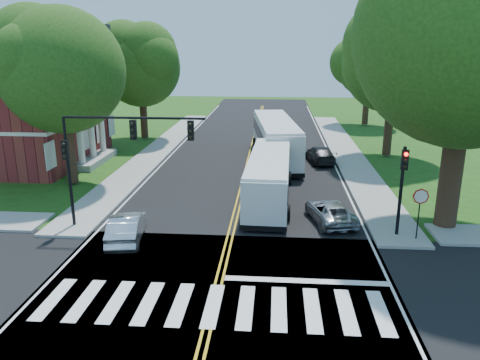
# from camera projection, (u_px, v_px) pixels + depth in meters

# --- Properties ---
(ground) EXTENTS (140.00, 140.00, 0.00)m
(ground) POSITION_uv_depth(u_px,v_px,m) (215.00, 298.00, 17.50)
(ground) COLOR #1E4511
(ground) RESTS_ON ground
(road) EXTENTS (14.00, 96.00, 0.01)m
(road) POSITION_uv_depth(u_px,v_px,m) (246.00, 172.00, 34.73)
(road) COLOR black
(road) RESTS_ON ground
(cross_road) EXTENTS (60.00, 12.00, 0.01)m
(cross_road) POSITION_uv_depth(u_px,v_px,m) (215.00, 298.00, 17.50)
(cross_road) COLOR black
(cross_road) RESTS_ON ground
(center_line) EXTENTS (0.36, 70.00, 0.01)m
(center_line) POSITION_uv_depth(u_px,v_px,m) (249.00, 159.00, 38.56)
(center_line) COLOR gold
(center_line) RESTS_ON road
(edge_line_w) EXTENTS (0.12, 70.00, 0.01)m
(edge_line_w) POSITION_uv_depth(u_px,v_px,m) (168.00, 158.00, 39.07)
(edge_line_w) COLOR silver
(edge_line_w) RESTS_ON road
(edge_line_e) EXTENTS (0.12, 70.00, 0.01)m
(edge_line_e) POSITION_uv_depth(u_px,v_px,m) (333.00, 161.00, 38.05)
(edge_line_e) COLOR silver
(edge_line_e) RESTS_ON road
(crosswalk) EXTENTS (12.60, 3.00, 0.01)m
(crosswalk) POSITION_uv_depth(u_px,v_px,m) (213.00, 305.00, 17.02)
(crosswalk) COLOR silver
(crosswalk) RESTS_ON road
(stop_bar) EXTENTS (6.60, 0.40, 0.01)m
(stop_bar) POSITION_uv_depth(u_px,v_px,m) (306.00, 281.00, 18.77)
(stop_bar) COLOR silver
(stop_bar) RESTS_ON road
(sidewalk_nw) EXTENTS (2.60, 40.00, 0.15)m
(sidewalk_nw) POSITION_uv_depth(u_px,v_px,m) (159.00, 149.00, 42.04)
(sidewalk_nw) COLOR gray
(sidewalk_nw) RESTS_ON ground
(sidewalk_ne) EXTENTS (2.60, 40.00, 0.15)m
(sidewalk_ne) POSITION_uv_depth(u_px,v_px,m) (346.00, 152.00, 40.79)
(sidewalk_ne) COLOR gray
(sidewalk_ne) RESTS_ON ground
(tree_ne_big) EXTENTS (10.80, 10.80, 14.91)m
(tree_ne_big) POSITION_uv_depth(u_px,v_px,m) (469.00, 34.00, 21.65)
(tree_ne_big) COLOR #322314
(tree_ne_big) RESTS_ON ground
(tree_west_near) EXTENTS (8.00, 8.00, 11.40)m
(tree_west_near) POSITION_uv_depth(u_px,v_px,m) (62.00, 71.00, 29.66)
(tree_west_near) COLOR #322314
(tree_west_near) RESTS_ON ground
(tree_west_far) EXTENTS (7.60, 7.60, 10.67)m
(tree_west_far) POSITION_uv_depth(u_px,v_px,m) (141.00, 67.00, 45.09)
(tree_west_far) COLOR #322314
(tree_west_far) RESTS_ON ground
(tree_east_mid) EXTENTS (8.40, 8.40, 11.93)m
(tree_east_mid) POSITION_uv_depth(u_px,v_px,m) (394.00, 61.00, 37.42)
(tree_east_mid) COLOR #322314
(tree_east_mid) RESTS_ON ground
(tree_east_far) EXTENTS (7.20, 7.20, 10.34)m
(tree_east_far) POSITION_uv_depth(u_px,v_px,m) (369.00, 65.00, 52.94)
(tree_east_far) COLOR #322314
(tree_east_far) RESTS_ON ground
(signal_nw) EXTENTS (7.15, 0.46, 5.66)m
(signal_nw) POSITION_uv_depth(u_px,v_px,m) (112.00, 146.00, 22.87)
(signal_nw) COLOR black
(signal_nw) RESTS_ON ground
(signal_ne) EXTENTS (0.30, 0.46, 4.40)m
(signal_ne) POSITION_uv_depth(u_px,v_px,m) (402.00, 180.00, 22.23)
(signal_ne) COLOR black
(signal_ne) RESTS_ON ground
(stop_sign) EXTENTS (0.76, 0.08, 2.53)m
(stop_sign) POSITION_uv_depth(u_px,v_px,m) (420.00, 202.00, 21.98)
(stop_sign) COLOR black
(stop_sign) RESTS_ON ground
(bus_lead) EXTENTS (2.90, 10.93, 2.80)m
(bus_lead) POSITION_uv_depth(u_px,v_px,m) (269.00, 177.00, 28.12)
(bus_lead) COLOR silver
(bus_lead) RESTS_ON road
(bus_follow) EXTENTS (4.21, 12.89, 3.28)m
(bus_follow) POSITION_uv_depth(u_px,v_px,m) (275.00, 139.00, 38.11)
(bus_follow) COLOR silver
(bus_follow) RESTS_ON road
(hatchback) EXTENTS (2.04, 4.25, 1.34)m
(hatchback) POSITION_uv_depth(u_px,v_px,m) (127.00, 228.00, 22.46)
(hatchback) COLOR silver
(hatchback) RESTS_ON road
(suv) EXTENTS (2.80, 4.53, 1.17)m
(suv) POSITION_uv_depth(u_px,v_px,m) (330.00, 212.00, 24.84)
(suv) COLOR #A2A4A9
(suv) RESTS_ON road
(dark_sedan) EXTENTS (2.50, 4.69, 1.29)m
(dark_sedan) POSITION_uv_depth(u_px,v_px,m) (320.00, 154.00, 37.50)
(dark_sedan) COLOR black
(dark_sedan) RESTS_ON road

